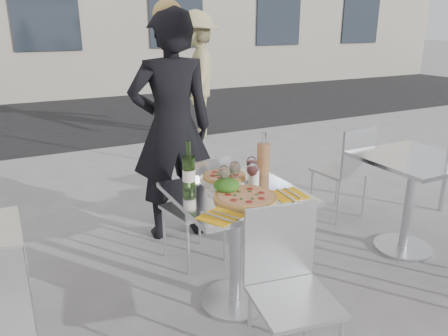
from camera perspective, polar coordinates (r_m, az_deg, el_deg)
name	(u,v)px	position (r m, az deg, el deg)	size (l,w,h in m)	color
ground	(235,302)	(2.90, 1.43, -17.04)	(80.00, 80.00, 0.00)	slate
street_asphalt	(70,116)	(8.80, -19.49, 6.36)	(24.00, 5.00, 0.00)	black
main_table	(236,224)	(2.62, 1.52, -7.39)	(0.72, 0.72, 0.75)	#B7BABF
side_table_right	(412,184)	(3.54, 23.31, -1.93)	(0.72, 0.72, 0.75)	#B7BABF
chair_far	(200,202)	(3.08, -3.12, -4.45)	(0.44, 0.45, 0.82)	silver
chair_near	(287,277)	(2.22, 8.27, -13.95)	(0.44, 0.45, 0.84)	silver
side_chair_rfar	(348,165)	(3.96, 15.87, 0.37)	(0.42, 0.43, 0.85)	silver
woman_diner	(172,129)	(3.43, -6.80, 5.12)	(0.66, 0.43, 1.80)	black
pedestrian_b	(196,75)	(6.71, -3.65, 11.98)	(1.21, 0.69, 1.87)	tan
pizza_near	(246,197)	(2.43, 2.83, -3.82)	(0.35, 0.35, 0.02)	tan
pizza_far	(224,177)	(2.72, 0.01, -1.20)	(0.31, 0.31, 0.03)	white
salad_plate	(227,187)	(2.51, 0.34, -2.46)	(0.22, 0.22, 0.09)	white
wine_bottle	(189,171)	(2.53, -4.62, -0.44)	(0.07, 0.08, 0.29)	#30521E
carafe	(263,159)	(2.75, 5.15, 1.14)	(0.08, 0.08, 0.29)	#E8A063
sugar_shaker	(254,176)	(2.63, 3.92, -1.07)	(0.06, 0.06, 0.11)	white
wineglass_white_a	(224,173)	(2.51, 0.04, -0.68)	(0.07, 0.07, 0.16)	white
wineglass_white_b	(235,169)	(2.59, 1.43, -0.08)	(0.07, 0.07, 0.16)	white
wineglass_red_a	(252,170)	(2.57, 3.72, -0.27)	(0.07, 0.07, 0.16)	white
wineglass_red_b	(252,164)	(2.68, 3.64, 0.54)	(0.07, 0.07, 0.16)	white
napkin_left	(220,216)	(2.21, -0.52, -6.35)	(0.24, 0.24, 0.01)	yellow
napkin_right	(289,194)	(2.51, 8.43, -3.44)	(0.19, 0.20, 0.01)	yellow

